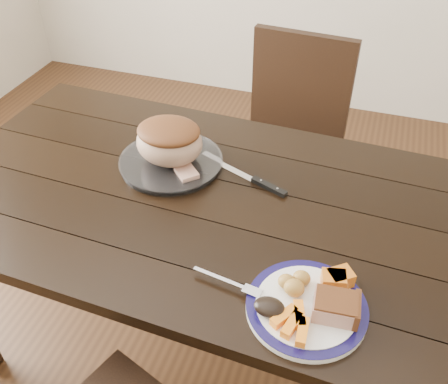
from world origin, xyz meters
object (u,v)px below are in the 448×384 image
(pork_slice, at_px, (335,307))
(roast_joint, at_px, (169,143))
(chair_far, at_px, (290,136))
(carving_knife, at_px, (258,182))
(dining_table, at_px, (201,219))
(serving_platter, at_px, (171,163))
(dinner_plate, at_px, (306,308))
(fork, at_px, (232,283))

(pork_slice, relative_size, roast_joint, 0.47)
(chair_far, xyz_separation_m, carving_knife, (0.02, -0.63, 0.23))
(dining_table, xyz_separation_m, serving_platter, (-0.14, 0.11, 0.10))
(dinner_plate, relative_size, carving_knife, 0.91)
(roast_joint, bearing_deg, serving_platter, 90.00)
(dinner_plate, bearing_deg, chair_far, 103.52)
(pork_slice, distance_m, roast_joint, 0.71)
(dining_table, relative_size, carving_knife, 5.36)
(carving_knife, bearing_deg, roast_joint, -158.86)
(dining_table, xyz_separation_m, fork, (0.19, -0.30, 0.11))
(roast_joint, bearing_deg, fork, -51.25)
(roast_joint, bearing_deg, carving_knife, -0.63)
(chair_far, bearing_deg, fork, 98.42)
(pork_slice, distance_m, fork, 0.24)
(chair_far, distance_m, fork, 1.07)
(fork, bearing_deg, chair_far, 102.81)
(pork_slice, xyz_separation_m, fork, (-0.24, 0.01, -0.02))
(dinner_plate, distance_m, roast_joint, 0.67)
(roast_joint, distance_m, carving_knife, 0.30)
(serving_platter, xyz_separation_m, carving_knife, (0.28, -0.00, -0.00))
(fork, height_order, roast_joint, roast_joint)
(pork_slice, bearing_deg, serving_platter, 143.53)
(fork, distance_m, carving_knife, 0.41)
(carving_knife, bearing_deg, serving_platter, -158.86)
(chair_far, height_order, dinner_plate, chair_far)
(chair_far, relative_size, carving_knife, 3.05)
(dining_table, height_order, chair_far, chair_far)
(dining_table, xyz_separation_m, chair_far, (0.12, 0.74, -0.13))
(dining_table, distance_m, roast_joint, 0.25)
(fork, xyz_separation_m, roast_joint, (-0.33, 0.41, 0.06))
(fork, relative_size, roast_joint, 0.86)
(roast_joint, bearing_deg, dinner_plate, -39.29)
(dining_table, distance_m, fork, 0.37)
(dining_table, xyz_separation_m, roast_joint, (-0.14, 0.11, 0.18))
(roast_joint, relative_size, carving_knife, 0.68)
(dinner_plate, xyz_separation_m, carving_knife, (-0.23, 0.42, -0.00))
(roast_joint, bearing_deg, dining_table, -39.07)
(chair_far, distance_m, carving_knife, 0.67)
(dining_table, height_order, roast_joint, roast_joint)
(fork, bearing_deg, roast_joint, 137.65)
(serving_platter, distance_m, fork, 0.53)
(carving_knife, bearing_deg, fork, -61.70)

